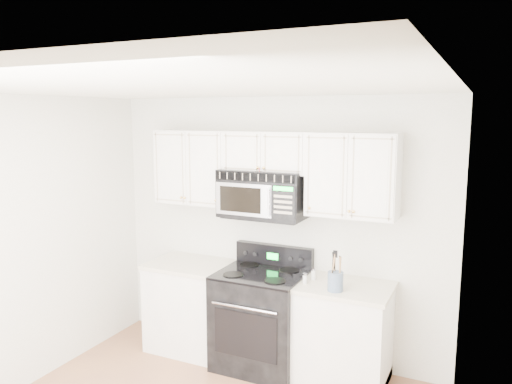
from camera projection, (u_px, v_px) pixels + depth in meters
The scene contains 9 objects.
room at pixel (176, 279), 3.45m from camera, with size 3.51×3.51×2.61m.
base_cabinet_left at pixel (192, 308), 5.20m from camera, with size 0.86×0.65×0.92m.
base_cabinet_right at pixel (342, 337), 4.53m from camera, with size 0.86×0.65×0.92m.
range at pixel (262, 317), 4.82m from camera, with size 0.82×0.74×1.13m.
upper_cabinets at pixel (269, 167), 4.77m from camera, with size 2.44×0.37×0.75m.
microwave at pixel (263, 193), 4.78m from camera, with size 0.82×0.46×0.46m.
utensil_crock at pixel (335, 280), 4.29m from camera, with size 0.13×0.13×0.36m.
shaker_salt at pixel (305, 278), 4.49m from camera, with size 0.04×0.04×0.09m.
shaker_pepper at pixel (313, 274), 4.58m from camera, with size 0.05×0.05×0.11m.
Camera 1 is at (1.91, -2.77, 2.42)m, focal length 35.00 mm.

